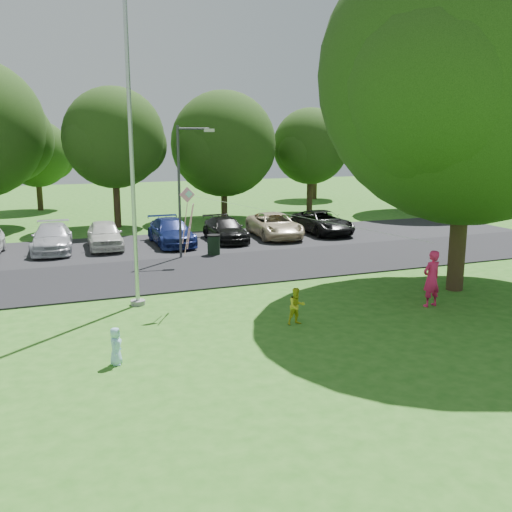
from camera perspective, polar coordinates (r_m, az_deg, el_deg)
name	(u,v)px	position (r m, az deg, el deg)	size (l,w,h in m)	color
ground	(292,338)	(16.47, 3.65, -8.23)	(120.00, 120.00, 0.00)	#2C681B
park_road	(203,271)	(24.57, -5.31, -1.46)	(60.00, 6.00, 0.06)	black
parking_strip	(169,245)	(30.74, -8.73, 1.13)	(42.00, 7.00, 0.06)	black
flagpole	(133,183)	(19.30, -12.23, 7.16)	(0.50, 0.50, 10.00)	#B7BABF
street_lamp	(184,180)	(26.79, -7.19, 7.58)	(1.73, 0.46, 6.18)	#3F3F44
trash_can	(214,245)	(27.70, -4.25, 1.09)	(0.65, 0.65, 1.02)	black
big_tree	(469,82)	(22.09, 20.54, 15.95)	(11.16, 10.63, 13.14)	#332316
tree_row	(160,136)	(39.09, -9.62, 11.72)	(64.35, 11.94, 10.88)	#332316
horizon_trees	(165,154)	(49.06, -9.10, 10.06)	(77.46, 7.20, 7.02)	#332316
parked_cars	(184,231)	(30.84, -7.21, 2.54)	(20.35, 5.14, 1.42)	silver
woman	(431,279)	(20.11, 17.14, -2.17)	(0.71, 0.46, 1.94)	#F22060
child_yellow	(297,306)	(17.51, 4.08, -5.03)	(0.56, 0.44, 1.15)	#CBD121
child_blue	(116,346)	(14.92, -13.85, -8.74)	(0.48, 0.31, 0.97)	#A3D9FA
kite	(198,210)	(18.87, -5.87, 4.61)	(7.87, 3.23, 2.30)	pink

